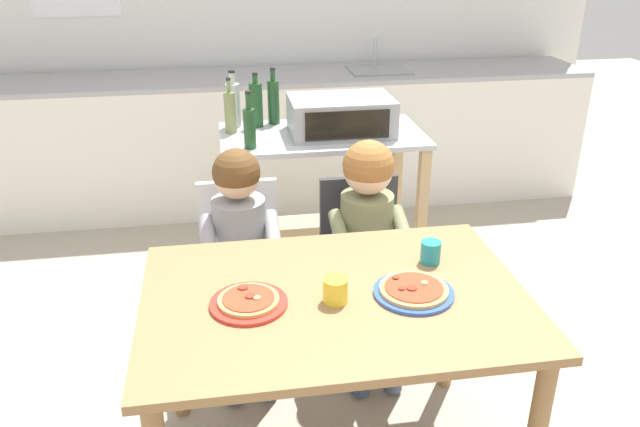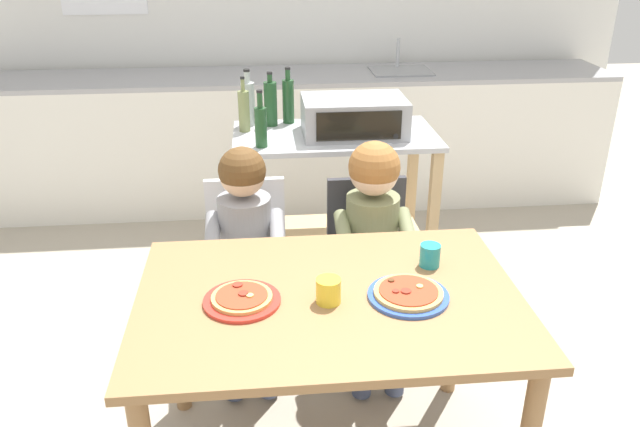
# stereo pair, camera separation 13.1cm
# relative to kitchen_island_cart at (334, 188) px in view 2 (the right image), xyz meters

# --- Properties ---
(ground_plane) EXTENTS (11.33, 11.33, 0.00)m
(ground_plane) POSITION_rel_kitchen_island_cart_xyz_m (-0.17, -0.14, -0.57)
(ground_plane) COLOR #A89E8C
(kitchen_counter) EXTENTS (4.34, 0.60, 1.10)m
(kitchen_counter) POSITION_rel_kitchen_island_cart_xyz_m (-0.17, 1.21, -0.12)
(kitchen_counter) COLOR silver
(kitchen_counter) RESTS_ON ground
(kitchen_island_cart) EXTENTS (1.01, 0.54, 0.87)m
(kitchen_island_cart) POSITION_rel_kitchen_island_cart_xyz_m (0.00, 0.00, 0.00)
(kitchen_island_cart) COLOR #B7BABF
(kitchen_island_cart) RESTS_ON ground
(toaster_oven) EXTENTS (0.50, 0.34, 0.18)m
(toaster_oven) POSITION_rel_kitchen_island_cart_xyz_m (0.09, -0.02, 0.38)
(toaster_oven) COLOR #999BA0
(toaster_oven) RESTS_ON kitchen_island_cart
(bottle_brown_beer) EXTENTS (0.06, 0.06, 0.29)m
(bottle_brown_beer) POSITION_rel_kitchen_island_cart_xyz_m (-0.22, 0.21, 0.41)
(bottle_brown_beer) COLOR #1E4723
(bottle_brown_beer) RESTS_ON kitchen_island_cart
(bottle_dark_olive_oil) EXTENTS (0.07, 0.07, 0.29)m
(bottle_dark_olive_oil) POSITION_rel_kitchen_island_cart_xyz_m (-0.42, 0.19, 0.41)
(bottle_dark_olive_oil) COLOR #ADB7B2
(bottle_dark_olive_oil) RESTS_ON kitchen_island_cart
(bottle_tall_green_wine) EXTENTS (0.06, 0.06, 0.27)m
(bottle_tall_green_wine) POSITION_rel_kitchen_island_cart_xyz_m (-0.44, 0.08, 0.40)
(bottle_tall_green_wine) COLOR olive
(bottle_tall_green_wine) RESTS_ON kitchen_island_cart
(bottle_squat_spirits) EXTENTS (0.06, 0.06, 0.27)m
(bottle_squat_spirits) POSITION_rel_kitchen_island_cart_xyz_m (-0.36, -0.17, 0.40)
(bottle_squat_spirits) COLOR #1E4723
(bottle_squat_spirits) RESTS_ON kitchen_island_cart
(bottle_slim_sauce) EXTENTS (0.07, 0.07, 0.28)m
(bottle_slim_sauce) POSITION_rel_kitchen_island_cart_xyz_m (-0.31, 0.17, 0.41)
(bottle_slim_sauce) COLOR #1E4723
(bottle_slim_sauce) RESTS_ON kitchen_island_cart
(dining_table) EXTENTS (1.23, 0.86, 0.73)m
(dining_table) POSITION_rel_kitchen_island_cart_xyz_m (-0.17, -1.27, 0.05)
(dining_table) COLOR olive
(dining_table) RESTS_ON ground
(dining_chair_left) EXTENTS (0.36, 0.36, 0.81)m
(dining_chair_left) POSITION_rel_kitchen_island_cart_xyz_m (-0.45, -0.55, -0.09)
(dining_chair_left) COLOR silver
(dining_chair_left) RESTS_ON ground
(dining_chair_right) EXTENTS (0.36, 0.36, 0.81)m
(dining_chair_right) POSITION_rel_kitchen_island_cart_xyz_m (0.08, -0.59, -0.09)
(dining_chair_right) COLOR #333338
(dining_chair_right) RESTS_ON ground
(child_in_grey_shirt) EXTENTS (0.32, 0.42, 1.00)m
(child_in_grey_shirt) POSITION_rel_kitchen_island_cart_xyz_m (-0.45, -0.67, 0.08)
(child_in_grey_shirt) COLOR #424C6B
(child_in_grey_shirt) RESTS_ON ground
(child_in_olive_shirt) EXTENTS (0.32, 0.42, 1.02)m
(child_in_olive_shirt) POSITION_rel_kitchen_island_cart_xyz_m (0.08, -0.71, 0.10)
(child_in_olive_shirt) COLOR #424C6B
(child_in_olive_shirt) RESTS_ON ground
(pizza_plate_red_rimmed) EXTENTS (0.24, 0.24, 0.03)m
(pizza_plate_red_rimmed) POSITION_rel_kitchen_island_cart_xyz_m (-0.45, -1.29, 0.17)
(pizza_plate_red_rimmed) COLOR red
(pizza_plate_red_rimmed) RESTS_ON dining_table
(pizza_plate_blue_rimmed) EXTENTS (0.26, 0.26, 0.03)m
(pizza_plate_blue_rimmed) POSITION_rel_kitchen_island_cart_xyz_m (0.08, -1.31, 0.17)
(pizza_plate_blue_rimmed) COLOR #3356B7
(pizza_plate_blue_rimmed) RESTS_ON dining_table
(drinking_cup_teal) EXTENTS (0.07, 0.07, 0.08)m
(drinking_cup_teal) POSITION_rel_kitchen_island_cart_xyz_m (0.20, -1.12, 0.20)
(drinking_cup_teal) COLOR teal
(drinking_cup_teal) RESTS_ON dining_table
(drinking_cup_yellow) EXTENTS (0.08, 0.08, 0.08)m
(drinking_cup_yellow) POSITION_rel_kitchen_island_cart_xyz_m (-0.18, -1.31, 0.20)
(drinking_cup_yellow) COLOR yellow
(drinking_cup_yellow) RESTS_ON dining_table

